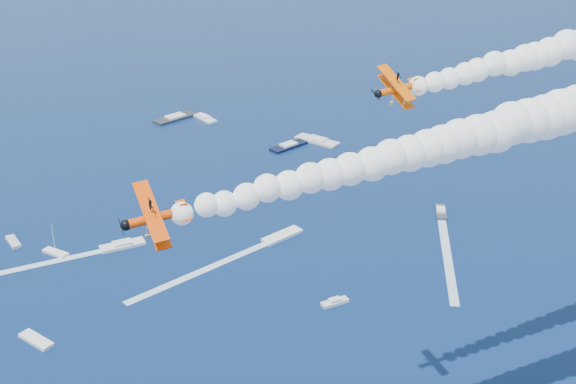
{
  "coord_description": "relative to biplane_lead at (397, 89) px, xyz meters",
  "views": [
    {
      "loc": [
        -2.77,
        -58.17,
        90.87
      ],
      "look_at": [
        3.37,
        28.4,
        48.86
      ],
      "focal_mm": 48.46,
      "sensor_mm": 36.0,
      "label": 1
    }
  ],
  "objects": [
    {
      "name": "smoke_trail_trail",
      "position": [
        1.83,
        -9.76,
        -4.47
      ],
      "size": [
        71.24,
        47.23,
        12.23
      ],
      "primitive_type": null,
      "rotation": [
        0.0,
        0.0,
        3.47
      ],
      "color": "white"
    },
    {
      "name": "boat_wakes",
      "position": [
        -25.41,
        52.77,
        -58.39
      ],
      "size": [
        119.51,
        37.76,
        0.04
      ],
      "color": "white",
      "rests_on": "ground"
    },
    {
      "name": "biplane_trail",
      "position": [
        -30.51,
        -20.89,
        -7.11
      ],
      "size": [
        10.39,
        11.92,
        8.83
      ],
      "primitive_type": null,
      "rotation": [
        -0.44,
        0.07,
        3.47
      ],
      "color": "#FF4705"
    },
    {
      "name": "biplane_lead",
      "position": [
        0.0,
        0.0,
        0.0
      ],
      "size": [
        9.47,
        10.69,
        7.53
      ],
      "primitive_type": null,
      "rotation": [
        -0.38,
        0.07,
        3.53
      ],
      "color": "#F25B05"
    },
    {
      "name": "spectator_boats",
      "position": [
        -28.03,
        90.97,
        -58.07
      ],
      "size": [
        239.06,
        177.94,
        0.7
      ],
      "color": "white",
      "rests_on": "ground"
    }
  ]
}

